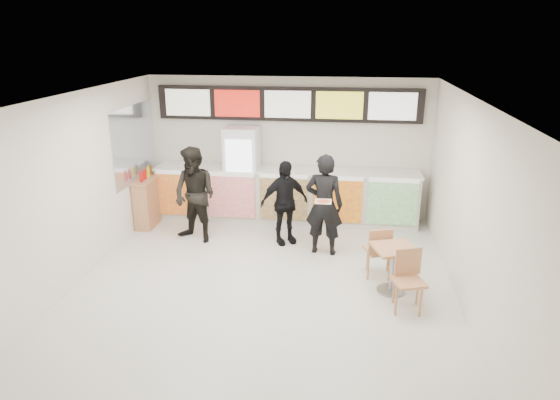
% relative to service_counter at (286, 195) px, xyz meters
% --- Properties ---
extents(floor, '(7.00, 7.00, 0.00)m').
position_rel_service_counter_xyz_m(floor, '(-0.00, -3.09, -0.57)').
color(floor, beige).
rests_on(floor, ground).
extents(ceiling, '(7.00, 7.00, 0.00)m').
position_rel_service_counter_xyz_m(ceiling, '(-0.00, -3.09, 2.43)').
color(ceiling, white).
rests_on(ceiling, wall_back).
extents(wall_back, '(6.00, 0.00, 6.00)m').
position_rel_service_counter_xyz_m(wall_back, '(-0.00, 0.41, 0.93)').
color(wall_back, silver).
rests_on(wall_back, floor).
extents(wall_left, '(0.00, 7.00, 7.00)m').
position_rel_service_counter_xyz_m(wall_left, '(-3.00, -3.09, 0.93)').
color(wall_left, silver).
rests_on(wall_left, floor).
extents(wall_right, '(0.00, 7.00, 7.00)m').
position_rel_service_counter_xyz_m(wall_right, '(3.00, -3.09, 0.93)').
color(wall_right, silver).
rests_on(wall_right, floor).
extents(service_counter, '(5.56, 0.77, 1.14)m').
position_rel_service_counter_xyz_m(service_counter, '(0.00, 0.00, 0.00)').
color(service_counter, silver).
rests_on(service_counter, floor).
extents(menu_board, '(5.50, 0.14, 0.70)m').
position_rel_service_counter_xyz_m(menu_board, '(0.00, 0.32, 1.88)').
color(menu_board, black).
rests_on(menu_board, wall_back).
extents(drinks_fridge, '(0.70, 0.67, 2.00)m').
position_rel_service_counter_xyz_m(drinks_fridge, '(-0.93, 0.02, 0.43)').
color(drinks_fridge, white).
rests_on(drinks_fridge, floor).
extents(mirror_panel, '(0.01, 2.00, 1.50)m').
position_rel_service_counter_xyz_m(mirror_panel, '(-2.99, -0.64, 1.18)').
color(mirror_panel, '#B2B7BF').
rests_on(mirror_panel, wall_left).
extents(customer_main, '(0.73, 0.52, 1.87)m').
position_rel_service_counter_xyz_m(customer_main, '(0.88, -1.55, 0.36)').
color(customer_main, black).
rests_on(customer_main, floor).
extents(customer_left, '(1.10, 0.99, 1.85)m').
position_rel_service_counter_xyz_m(customer_left, '(-1.59, -1.30, 0.35)').
color(customer_left, black).
rests_on(customer_left, floor).
extents(customer_mid, '(1.02, 0.82, 1.62)m').
position_rel_service_counter_xyz_m(customer_mid, '(0.11, -1.18, 0.24)').
color(customer_mid, black).
rests_on(customer_mid, floor).
extents(pizza_slice, '(0.36, 0.36, 0.02)m').
position_rel_service_counter_xyz_m(pizza_slice, '(0.88, -2.00, 0.58)').
color(pizza_slice, beige).
rests_on(pizza_slice, customer_main).
extents(cafe_table, '(0.89, 1.59, 0.90)m').
position_rel_service_counter_xyz_m(cafe_table, '(2.01, -2.87, -0.05)').
color(cafe_table, tan).
rests_on(cafe_table, floor).
extents(condiment_ledge, '(0.36, 0.90, 1.20)m').
position_rel_service_counter_xyz_m(condiment_ledge, '(-2.82, -0.62, -0.06)').
color(condiment_ledge, tan).
rests_on(condiment_ledge, floor).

